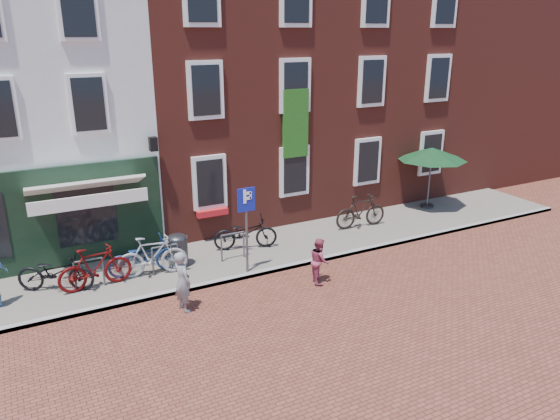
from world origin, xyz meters
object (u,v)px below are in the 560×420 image
parasol (432,151)px  bicycle_4 (245,233)px  boy (319,260)px  bicycle_3 (152,256)px  bicycle_5 (361,211)px  bicycle_1 (95,268)px  parking_sign (246,215)px  bicycle_2 (144,256)px  litter_bin (178,249)px  woman (182,281)px  bicycle_0 (55,272)px

parasol → bicycle_4: size_ratio=1.33×
boy → bicycle_3: size_ratio=0.67×
bicycle_4 → bicycle_5: bicycle_5 is taller
bicycle_1 → bicycle_5: (8.73, 0.51, 0.00)m
parking_sign → boy: bearing=-39.9°
bicycle_1 → bicycle_2: size_ratio=0.97×
boy → bicycle_2: 4.79m
parking_sign → bicycle_3: parking_sign is taller
parasol → bicycle_1: (-12.27, -1.13, -1.58)m
litter_bin → bicycle_2: size_ratio=0.53×
litter_bin → woman: woman is taller
boy → bicycle_4: (-0.91, 2.81, -0.02)m
woman → bicycle_3: woman is taller
parking_sign → bicycle_2: 3.05m
bicycle_1 → bicycle_5: 8.74m
bicycle_3 → litter_bin: bearing=-62.6°
bicycle_2 → bicycle_5: 7.41m
bicycle_1 → bicycle_4: bearing=-86.9°
bicycle_4 → bicycle_5: 4.22m
bicycle_1 → bicycle_4: bicycle_1 is taller
boy → bicycle_0: bearing=86.8°
litter_bin → parking_sign: 2.31m
parking_sign → bicycle_5: size_ratio=1.29×
bicycle_3 → woman: bearing=-165.4°
bicycle_5 → bicycle_3: bearing=98.1°
woman → bicycle_2: woman is taller
boy → bicycle_1: (-5.42, 2.21, 0.04)m
bicycle_2 → bicycle_5: size_ratio=1.03×
parasol → bicycle_4: parasol is taller
bicycle_4 → woman: bearing=149.0°
parasol → bicycle_3: bearing=-174.3°
woman → bicycle_0: 3.52m
parking_sign → woman: (-2.18, -1.08, -1.00)m
parasol → woman: 11.12m
litter_bin → woman: (-0.59, -2.32, 0.13)m
bicycle_0 → bicycle_4: same height
bicycle_0 → bicycle_1: 0.98m
parasol → woman: (-10.57, -3.14, -1.48)m
boy → bicycle_1: boy is taller
bicycle_5 → bicycle_0: bearing=95.7°
bicycle_2 → parking_sign: bearing=-112.3°
bicycle_3 → bicycle_4: size_ratio=0.97×
woman → bicycle_3: (-0.20, 2.06, -0.10)m
litter_bin → bicycle_3: bicycle_3 is taller
bicycle_0 → boy: bearing=-85.5°
woman → bicycle_2: bearing=-3.4°
bicycle_1 → bicycle_2: bearing=-83.2°
bicycle_3 → parasol: bearing=-75.2°
boy → bicycle_4: size_ratio=0.65×
bicycle_0 → woman: bearing=-105.1°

